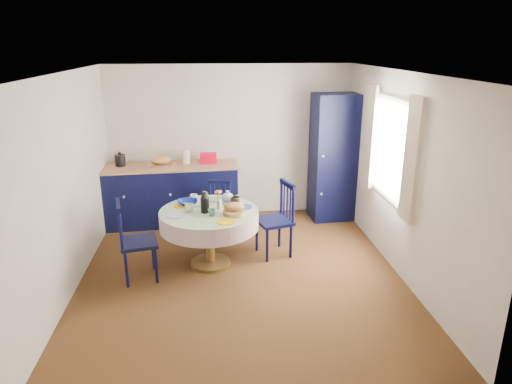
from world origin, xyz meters
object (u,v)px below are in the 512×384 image
chair_far (218,209)px  mug_a (189,208)px  chair_left (135,240)px  chair_right (277,219)px  mug_c (235,200)px  kitchen_counter (171,193)px  mug_b (212,213)px  mug_d (194,198)px  cobalt_bowl (188,203)px  pantry_cabinet (334,158)px  dining_table (210,219)px

chair_far → mug_a: size_ratio=6.99×
chair_left → chair_right: 1.91m
chair_right → mug_c: 0.64m
kitchen_counter → mug_c: kitchen_counter is taller
chair_right → mug_c: size_ratio=8.39×
mug_b → mug_d: bearing=112.2°
mug_a → mug_b: mug_a is taller
mug_c → cobalt_bowl: mug_c is taller
mug_d → cobalt_bowl: mug_d is taller
kitchen_counter → mug_b: size_ratio=24.44×
chair_far → chair_left: bearing=-117.1°
chair_right → chair_far: bearing=-146.7°
mug_a → mug_c: size_ratio=0.99×
pantry_cabinet → mug_c: pantry_cabinet is taller
kitchen_counter → mug_c: 1.72m
kitchen_counter → cobalt_bowl: bearing=-79.7°
chair_far → mug_d: size_ratio=8.60×
cobalt_bowl → chair_left: bearing=-140.9°
mug_c → chair_left: bearing=-158.5°
mug_b → chair_left: bearing=-174.4°
chair_right → cobalt_bowl: chair_right is taller
mug_c → chair_far: bearing=107.3°
chair_far → mug_d: mug_d is taller
mug_a → mug_b: (0.28, -0.19, -0.01)m
mug_b → mug_d: size_ratio=0.91×
pantry_cabinet → mug_b: (-2.01, -1.73, -0.22)m
pantry_cabinet → chair_left: bearing=-153.1°
pantry_cabinet → dining_table: bearing=-147.5°
chair_left → mug_c: (1.27, 0.50, 0.30)m
chair_right → mug_b: bearing=-79.5°
mug_b → mug_d: 0.62m
dining_table → mug_b: size_ratio=14.06×
cobalt_bowl → kitchen_counter: bearing=104.1°
pantry_cabinet → chair_right: size_ratio=2.00×
mug_c → cobalt_bowl: 0.63m
pantry_cabinet → dining_table: size_ratio=1.62×
mug_a → cobalt_bowl: mug_a is taller
cobalt_bowl → mug_d: bearing=63.7°
chair_left → chair_far: size_ratio=1.20×
chair_left → mug_a: bearing=-79.2°
chair_left → mug_b: (0.95, 0.09, 0.29)m
pantry_cabinet → mug_c: 2.16m
pantry_cabinet → chair_left: 3.51m
cobalt_bowl → mug_c: bearing=-1.9°
mug_b → mug_c: size_ratio=0.74×
mug_a → chair_right: bearing=12.2°
pantry_cabinet → mug_b: 2.66m
kitchen_counter → mug_d: size_ratio=22.26×
mug_b → mug_c: bearing=51.8°
chair_left → chair_right: bearing=-85.8°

